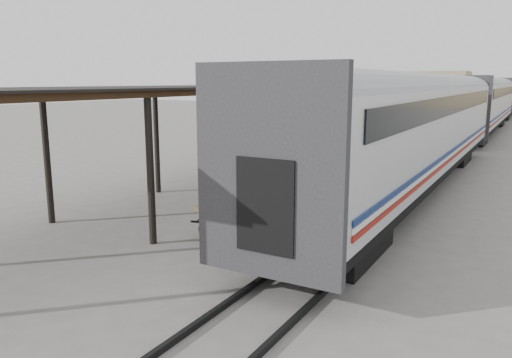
{
  "coord_description": "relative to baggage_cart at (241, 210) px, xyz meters",
  "views": [
    {
      "loc": [
        7.47,
        -11.84,
        4.32
      ],
      "look_at": [
        0.87,
        -0.27,
        1.7
      ],
      "focal_mm": 35.0,
      "sensor_mm": 36.0,
      "label": 1
    }
  ],
  "objects": [
    {
      "name": "luggage_tug",
      "position": [
        -3.25,
        17.33,
        -0.02
      ],
      "size": [
        1.21,
        1.7,
        1.38
      ],
      "rotation": [
        0.0,
        0.0,
        -0.18
      ],
      "color": "maroon",
      "rests_on": "ground"
    },
    {
      "name": "ground",
      "position": [
        -0.16,
        -0.09,
        -0.65
      ],
      "size": [
        160.0,
        160.0,
        0.0
      ],
      "primitive_type": "plane",
      "color": "slate",
      "rests_on": "ground"
    },
    {
      "name": "baggage_cart",
      "position": [
        0.0,
        0.0,
        0.0
      ],
      "size": [
        1.88,
        2.66,
        0.86
      ],
      "rotation": [
        0.0,
        0.0,
        -0.29
      ],
      "color": "brown",
      "rests_on": "ground"
    },
    {
      "name": "canopy",
      "position": [
        -3.56,
        23.91,
        3.36
      ],
      "size": [
        4.9,
        64.3,
        4.15
      ],
      "color": "#422B19",
      "rests_on": "ground"
    },
    {
      "name": "building_left",
      "position": [
        -10.16,
        81.91,
        2.35
      ],
      "size": [
        12.0,
        8.0,
        6.0
      ],
      "primitive_type": "cube",
      "color": "tan",
      "rests_on": "ground"
    },
    {
      "name": "suitcase_stack",
      "position": [
        0.01,
        0.35,
        0.41
      ],
      "size": [
        1.42,
        1.03,
        0.58
      ],
      "rotation": [
        0.0,
        0.0,
        -0.29
      ],
      "color": "#3D3D3F",
      "rests_on": "baggage_cart"
    },
    {
      "name": "train",
      "position": [
        3.03,
        33.71,
        2.04
      ],
      "size": [
        3.45,
        76.01,
        4.01
      ],
      "color": "silver",
      "rests_on": "ground"
    },
    {
      "name": "porter",
      "position": [
        0.25,
        -0.65,
        1.05
      ],
      "size": [
        0.6,
        0.71,
        1.67
      ],
      "primitive_type": "imported",
      "rotation": [
        0.0,
        0.0,
        1.19
      ],
      "color": "navy",
      "rests_on": "baggage_cart"
    },
    {
      "name": "pedestrian",
      "position": [
        -3.01,
        15.36,
        0.26
      ],
      "size": [
        1.16,
        0.84,
        1.83
      ],
      "primitive_type": "imported",
      "rotation": [
        0.0,
        0.0,
        3.55
      ],
      "color": "black",
      "rests_on": "ground"
    },
    {
      "name": "rails",
      "position": [
        3.04,
        33.91,
        -0.59
      ],
      "size": [
        1.54,
        150.0,
        0.12
      ],
      "color": "black",
      "rests_on": "ground"
    }
  ]
}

